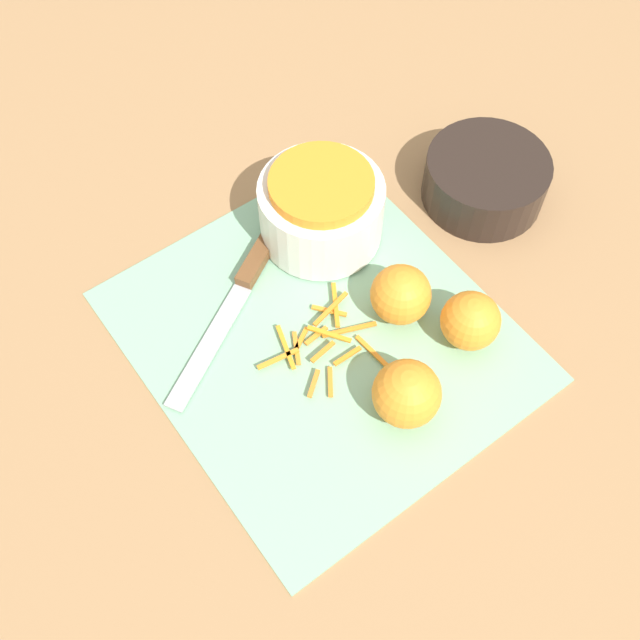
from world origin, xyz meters
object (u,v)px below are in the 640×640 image
at_px(orange_right, 407,394).
at_px(orange_left, 470,321).
at_px(orange_back, 401,295).
at_px(bowl_speckled, 321,208).
at_px(knife, 252,270).
at_px(bowl_dark, 485,179).

bearing_deg(orange_right, orange_left, 103.27).
bearing_deg(orange_back, orange_left, 29.19).
height_order(bowl_speckled, orange_right, bowl_speckled).
relative_size(knife, orange_back, 3.72).
height_order(bowl_dark, orange_right, orange_right).
bearing_deg(bowl_dark, bowl_speckled, -109.58).
bearing_deg(knife, orange_left, 93.67).
bearing_deg(orange_left, bowl_dark, 132.16).
distance_m(bowl_speckled, orange_back, 0.15).
relative_size(orange_left, orange_right, 0.92).
xyz_separation_m(bowl_dark, orange_left, (0.14, -0.16, 0.01)).
relative_size(knife, orange_right, 3.53).
height_order(bowl_speckled, bowl_dark, bowl_speckled).
xyz_separation_m(orange_left, orange_right, (0.03, -0.11, 0.00)).
height_order(orange_left, orange_right, orange_right).
height_order(bowl_dark, orange_left, orange_left).
distance_m(knife, orange_back, 0.18).
bearing_deg(orange_left, orange_right, -76.73).
distance_m(bowl_speckled, orange_left, 0.22).
distance_m(bowl_dark, orange_back, 0.21).
bearing_deg(knife, orange_right, 67.09).
bearing_deg(bowl_speckled, orange_back, 0.85).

